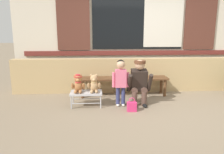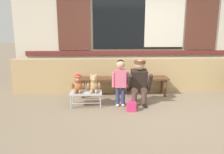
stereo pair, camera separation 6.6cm
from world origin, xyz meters
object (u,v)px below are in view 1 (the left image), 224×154
at_px(small_display_bench, 86,93).
at_px(teddy_bear_plain, 94,84).
at_px(wooden_bench_long, 123,80).
at_px(adult_crouching, 139,82).
at_px(handbag_on_ground, 132,106).
at_px(teddy_bear_with_hat, 78,84).
at_px(child_standing, 121,78).

bearing_deg(small_display_bench, teddy_bear_plain, 0.51).
distance_m(wooden_bench_long, small_display_bench, 1.11).
relative_size(adult_crouching, handbag_on_ground, 3.49).
xyz_separation_m(teddy_bear_with_hat, adult_crouching, (1.25, 0.02, 0.01)).
bearing_deg(adult_crouching, wooden_bench_long, 109.85).
height_order(wooden_bench_long, teddy_bear_with_hat, teddy_bear_with_hat).
relative_size(teddy_bear_with_hat, child_standing, 0.38).
xyz_separation_m(adult_crouching, handbag_on_ground, (-0.21, -0.38, -0.38)).
height_order(wooden_bench_long, small_display_bench, wooden_bench_long).
height_order(child_standing, handbag_on_ground, child_standing).
relative_size(teddy_bear_plain, handbag_on_ground, 1.34).
bearing_deg(child_standing, teddy_bear_plain, 176.65).
height_order(small_display_bench, teddy_bear_plain, teddy_bear_plain).
distance_m(child_standing, handbag_on_ground, 0.62).
bearing_deg(handbag_on_ground, child_standing, 119.52).
height_order(wooden_bench_long, child_standing, child_standing).
distance_m(teddy_bear_with_hat, child_standing, 0.87).
xyz_separation_m(teddy_bear_with_hat, teddy_bear_plain, (0.32, -0.00, -0.01)).
distance_m(small_display_bench, handbag_on_ground, 0.96).
xyz_separation_m(wooden_bench_long, adult_crouching, (0.25, -0.68, 0.11)).
bearing_deg(teddy_bear_plain, small_display_bench, -179.49).
height_order(teddy_bear_plain, adult_crouching, adult_crouching).
bearing_deg(child_standing, adult_crouching, 7.86).
height_order(child_standing, adult_crouching, child_standing).
bearing_deg(small_display_bench, adult_crouching, 1.27).
xyz_separation_m(child_standing, handbag_on_ground, (0.18, -0.32, -0.50)).
bearing_deg(wooden_bench_long, child_standing, -101.25).
distance_m(wooden_bench_long, handbag_on_ground, 1.10).
bearing_deg(small_display_bench, child_standing, -2.47).
bearing_deg(handbag_on_ground, wooden_bench_long, 91.95).
xyz_separation_m(wooden_bench_long, small_display_bench, (-0.85, -0.71, -0.11)).
height_order(small_display_bench, handbag_on_ground, small_display_bench).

